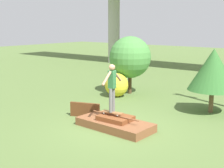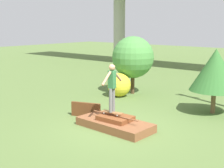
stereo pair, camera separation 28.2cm
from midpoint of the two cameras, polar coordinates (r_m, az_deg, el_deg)
The scene contains 8 objects.
ground_plane at distance 11.23m, azimuth 1.24°, elevation -8.11°, with size 80.00×80.00×0.00m, color #567038.
scrap_pile at distance 11.18m, azimuth 1.26°, elevation -7.24°, with size 2.79×1.33×0.50m.
scrap_plank_loose at distance 12.51m, azimuth -4.17°, elevation -4.72°, with size 1.19×0.53×0.58m.
skateboard at distance 11.15m, azimuth 0.73°, elevation -5.17°, with size 0.84×0.31×0.09m.
skater at distance 10.91m, azimuth 0.74°, elevation -0.07°, with size 0.24×1.20×1.71m.
tree_behind_left at distance 16.43m, azimuth 4.34°, elevation 4.89°, with size 2.19×2.19×3.05m.
tree_mid_back at distance 13.43m, azimuth 18.93°, elevation 2.45°, with size 2.04×2.04×2.69m.
bush_yellow_flowering at distance 15.89m, azimuth 1.81°, elevation -0.18°, with size 1.21×1.21×1.21m.
Camera 2 is at (6.75, -8.19, 3.66)m, focal length 50.00 mm.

